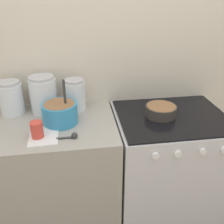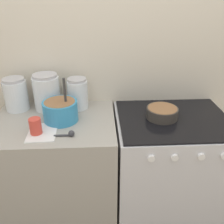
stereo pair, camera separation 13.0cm
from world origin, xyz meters
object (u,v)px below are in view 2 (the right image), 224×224
Objects in this scene: storage_jar_left at (16,96)px; stove at (167,172)px; mixing_bowl at (60,110)px; baking_pan at (162,112)px; tin_can at (35,127)px; storage_jar_right at (78,95)px; storage_jar_middle at (47,94)px.

stove is at bearing -10.41° from storage_jar_left.
stove is at bearing -0.71° from mixing_bowl.
mixing_bowl reaches higher than stove.
stove is 3.17× the size of mixing_bowl.
mixing_bowl is at bearing -179.93° from baking_pan.
tin_can is (-0.12, -0.16, -0.03)m from mixing_bowl.
mixing_bowl reaches higher than storage_jar_right.
stove is 0.49m from baking_pan.
baking_pan is 0.94× the size of storage_jar_right.
stove is at bearing -16.97° from storage_jar_right.
baking_pan is 0.91× the size of storage_jar_left.
storage_jar_left is 2.23× the size of tin_can.
storage_jar_right is 0.41m from tin_can.
storage_jar_middle is at bearing 166.46° from baking_pan.
storage_jar_middle is at bearing 121.31° from mixing_bowl.
mixing_bowl is at bearing -29.82° from storage_jar_left.
storage_jar_right reaches higher than baking_pan.
mixing_bowl reaches higher than baking_pan.
mixing_bowl is 0.37m from storage_jar_left.
baking_pan is at bearing 173.12° from stove.
storage_jar_left is at bearing 180.00° from storage_jar_middle.
stove is 1.02m from storage_jar_middle.
storage_jar_right is (-0.55, 0.18, 0.05)m from baking_pan.
baking_pan is 0.82× the size of storage_jar_middle.
mixing_bowl reaches higher than storage_jar_middle.
stove is 4.39× the size of baking_pan.
mixing_bowl is at bearing -58.69° from storage_jar_middle.
storage_jar_middle is (-0.84, 0.19, 0.55)m from stove.
storage_jar_left is 1.04× the size of storage_jar_right.
mixing_bowl is at bearing 52.58° from tin_can.
storage_jar_right reaches higher than stove.
storage_jar_middle is 2.48× the size of tin_can.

